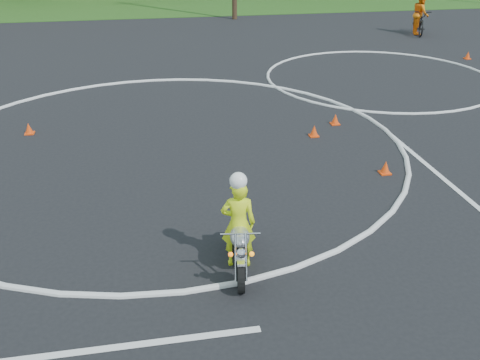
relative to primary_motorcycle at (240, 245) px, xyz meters
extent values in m
plane|color=black|center=(-0.98, 2.52, -0.44)|extent=(120.00, 120.00, 0.00)
cube|color=#1E4714|center=(-0.98, 29.52, -0.43)|extent=(120.00, 10.00, 0.02)
torus|color=silver|center=(-0.98, 5.52, -0.44)|extent=(12.12, 12.12, 0.12)
torus|color=silver|center=(7.02, 10.52, -0.44)|extent=(8.10, 8.10, 0.10)
cylinder|color=black|center=(-0.08, -0.57, -0.18)|extent=(0.18, 0.53, 0.52)
cylinder|color=black|center=(0.09, 0.64, -0.18)|extent=(0.18, 0.53, 0.52)
cube|color=black|center=(0.01, 0.08, -0.10)|extent=(0.31, 0.51, 0.26)
ellipsoid|color=silver|center=(-0.02, -0.10, 0.23)|extent=(0.39, 0.60, 0.24)
cube|color=black|center=(0.05, 0.33, 0.20)|extent=(0.30, 0.55, 0.09)
cylinder|color=silver|center=(-0.15, -0.49, 0.12)|extent=(0.08, 0.31, 0.70)
cylinder|color=silver|center=(0.00, -0.51, 0.12)|extent=(0.08, 0.31, 0.70)
cube|color=silver|center=(-0.09, -0.59, 0.09)|extent=(0.15, 0.21, 0.04)
cylinder|color=#BAB9C0|center=(-0.05, -0.35, 0.44)|extent=(0.61, 0.12, 0.03)
sphere|color=silver|center=(-0.10, -0.65, 0.29)|extent=(0.16, 0.16, 0.16)
sphere|color=orange|center=(-0.25, -0.61, 0.27)|extent=(0.08, 0.08, 0.08)
sphere|color=orange|center=(0.06, -0.66, 0.27)|extent=(0.08, 0.08, 0.08)
cylinder|color=silver|center=(0.20, 0.40, -0.18)|extent=(0.17, 0.70, 0.07)
imported|color=#E4FF1A|center=(0.00, 0.13, 0.33)|extent=(0.61, 0.44, 1.54)
sphere|color=white|center=(0.00, 0.09, 1.11)|extent=(0.28, 0.28, 0.28)
imported|color=black|center=(12.16, 17.64, 0.14)|extent=(1.41, 2.35, 1.17)
imported|color=orange|center=(12.16, 17.64, 0.53)|extent=(0.99, 1.12, 1.94)
cone|color=#FC450D|center=(3.84, 6.21, -0.29)|extent=(0.22, 0.22, 0.30)
cube|color=#FC450D|center=(3.84, 6.21, -0.43)|extent=(0.24, 0.24, 0.03)
cone|color=#FC450D|center=(3.87, 2.97, -0.29)|extent=(0.22, 0.22, 0.30)
cube|color=#FC450D|center=(3.87, 2.97, -0.43)|extent=(0.24, 0.24, 0.03)
cone|color=#FC450D|center=(11.71, 12.51, -0.29)|extent=(0.22, 0.22, 0.30)
cube|color=#FC450D|center=(11.71, 12.51, -0.43)|extent=(0.24, 0.24, 0.03)
cone|color=#FC450D|center=(2.98, 5.45, -0.29)|extent=(0.22, 0.22, 0.30)
cube|color=#FC450D|center=(2.98, 5.45, -0.43)|extent=(0.24, 0.24, 0.03)
cone|color=#FC450D|center=(-4.41, 6.98, -0.29)|extent=(0.22, 0.22, 0.30)
cube|color=#FC450D|center=(-4.41, 6.98, -0.43)|extent=(0.24, 0.24, 0.03)
camera|label=1|loc=(-1.30, -7.11, 4.74)|focal=40.00mm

